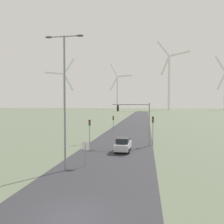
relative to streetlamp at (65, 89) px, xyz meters
The scene contains 12 objects.
ground_plane 11.62m from the streetlamp, 66.68° to the right, with size 600.00×600.00×0.00m, color #5B6651.
road_surface 40.86m from the streetlamp, 85.06° to the left, with size 10.00×240.00×0.01m.
streetlamp is the anchor object (origin of this frame).
stop_sign_near 6.30m from the streetlamp, 46.10° to the left, with size 0.81×0.07×2.50m.
traffic_light_post_near_left 14.97m from the streetlamp, 95.69° to the left, with size 0.28×0.34×3.74m.
traffic_light_post_near_right 16.94m from the streetlamp, 58.84° to the left, with size 0.28×0.34×4.34m.
traffic_light_post_mid_left 28.55m from the streetlamp, 89.55° to the left, with size 0.28×0.33×3.59m.
traffic_light_mast_overhead 14.55m from the streetlamp, 65.00° to the left, with size 5.52×0.35×6.41m.
car_approaching 12.12m from the streetlamp, 63.66° to the left, with size 1.95×4.16×1.83m.
wind_turbine_far_left 222.11m from the streetlamp, 111.45° to the left, with size 28.99×13.64×55.93m.
wind_turbine_left 244.00m from the streetlamp, 96.54° to the left, with size 27.98×10.65×56.27m.
wind_turbine_center 207.19m from the streetlamp, 81.90° to the left, with size 31.20×10.94×69.89m.
Camera 1 is at (4.09, -11.30, 6.26)m, focal length 35.00 mm.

